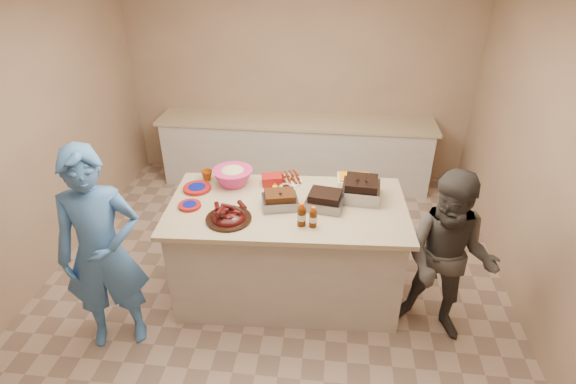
# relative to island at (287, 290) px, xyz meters

# --- Properties ---
(room) EXTENTS (4.50, 5.00, 2.70)m
(room) POSITION_rel_island_xyz_m (-0.15, 0.01, 0.00)
(room) COLOR tan
(room) RESTS_ON ground
(back_counter) EXTENTS (3.60, 0.64, 0.90)m
(back_counter) POSITION_rel_island_xyz_m (-0.15, 2.21, 0.45)
(back_counter) COLOR beige
(back_counter) RESTS_ON ground
(island) EXTENTS (2.11, 1.19, 0.97)m
(island) POSITION_rel_island_xyz_m (0.00, 0.00, 0.00)
(island) COLOR beige
(island) RESTS_ON ground
(rib_platter) EXTENTS (0.42, 0.42, 0.15)m
(rib_platter) POSITION_rel_island_xyz_m (-0.45, -0.28, 0.97)
(rib_platter) COLOR #420B0B
(rib_platter) RESTS_ON island
(pulled_pork_tray) EXTENTS (0.34, 0.29, 0.09)m
(pulled_pork_tray) POSITION_rel_island_xyz_m (-0.06, -0.04, 0.97)
(pulled_pork_tray) COLOR #47230F
(pulled_pork_tray) RESTS_ON island
(brisket_tray) EXTENTS (0.34, 0.30, 0.09)m
(brisket_tray) POSITION_rel_island_xyz_m (0.32, -0.00, 0.97)
(brisket_tray) COLOR black
(brisket_tray) RESTS_ON island
(roasting_pan) EXTENTS (0.35, 0.35, 0.13)m
(roasting_pan) POSITION_rel_island_xyz_m (0.63, 0.18, 0.97)
(roasting_pan) COLOR gray
(roasting_pan) RESTS_ON island
(coleslaw_bowl) EXTENTS (0.39, 0.39, 0.25)m
(coleslaw_bowl) POSITION_rel_island_xyz_m (-0.54, 0.31, 0.97)
(coleslaw_bowl) COLOR #C82B73
(coleslaw_bowl) RESTS_ON island
(sausage_plate) EXTENTS (0.35, 0.35, 0.04)m
(sausage_plate) POSITION_rel_island_xyz_m (-0.04, 0.42, 0.97)
(sausage_plate) COLOR silver
(sausage_plate) RESTS_ON island
(mac_cheese_dish) EXTENTS (0.31, 0.23, 0.08)m
(mac_cheese_dish) POSITION_rel_island_xyz_m (0.57, 0.45, 0.97)
(mac_cheese_dish) COLOR #FFB009
(mac_cheese_dish) RESTS_ON island
(bbq_bottle_a) EXTENTS (0.07, 0.07, 0.20)m
(bbq_bottle_a) POSITION_rel_island_xyz_m (0.15, -0.29, 0.97)
(bbq_bottle_a) COLOR #411A03
(bbq_bottle_a) RESTS_ON island
(bbq_bottle_b) EXTENTS (0.06, 0.06, 0.18)m
(bbq_bottle_b) POSITION_rel_island_xyz_m (0.24, -0.30, 0.97)
(bbq_bottle_b) COLOR #411A03
(bbq_bottle_b) RESTS_ON island
(mustard_bottle) EXTENTS (0.05, 0.05, 0.12)m
(mustard_bottle) POSITION_rel_island_xyz_m (-0.13, 0.16, 0.97)
(mustard_bottle) COLOR yellow
(mustard_bottle) RESTS_ON island
(sauce_bowl) EXTENTS (0.13, 0.05, 0.13)m
(sauce_bowl) POSITION_rel_island_xyz_m (-0.04, 0.25, 0.97)
(sauce_bowl) COLOR silver
(sauce_bowl) RESTS_ON island
(plate_stack_large) EXTENTS (0.27, 0.27, 0.03)m
(plate_stack_large) POSITION_rel_island_xyz_m (-0.85, 0.17, 0.97)
(plate_stack_large) COLOR maroon
(plate_stack_large) RESTS_ON island
(plate_stack_small) EXTENTS (0.20, 0.20, 0.03)m
(plate_stack_small) POSITION_rel_island_xyz_m (-0.83, -0.12, 0.97)
(plate_stack_small) COLOR maroon
(plate_stack_small) RESTS_ON island
(plastic_cup) EXTENTS (0.11, 0.11, 0.11)m
(plastic_cup) POSITION_rel_island_xyz_m (-0.81, 0.36, 0.97)
(plastic_cup) COLOR #8A410B
(plastic_cup) RESTS_ON island
(basket_stack) EXTENTS (0.21, 0.18, 0.09)m
(basket_stack) POSITION_rel_island_xyz_m (-0.18, 0.35, 0.97)
(basket_stack) COLOR maroon
(basket_stack) RESTS_ON island
(guest_blue) EXTENTS (1.16, 1.88, 0.42)m
(guest_blue) POSITION_rel_island_xyz_m (-1.35, -0.71, 0.00)
(guest_blue) COLOR #4279C5
(guest_blue) RESTS_ON ground
(guest_gray) EXTENTS (1.23, 1.69, 0.58)m
(guest_gray) POSITION_rel_island_xyz_m (1.32, -0.34, 0.00)
(guest_gray) COLOR #46433F
(guest_gray) RESTS_ON ground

